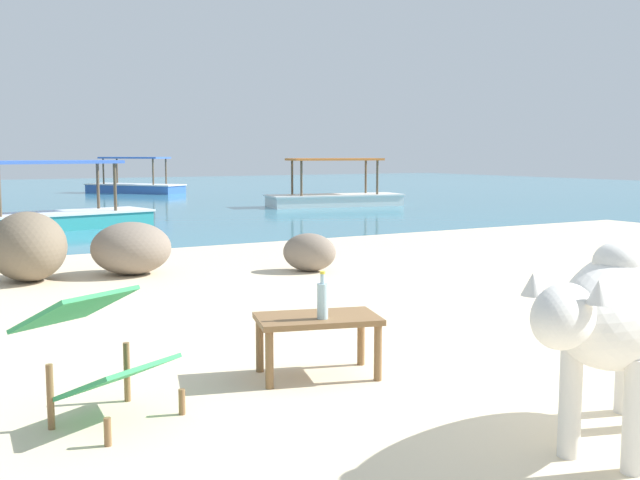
{
  "coord_description": "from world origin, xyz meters",
  "views": [
    {
      "loc": [
        -4.21,
        -3.69,
        1.44
      ],
      "look_at": [
        -0.33,
        3.0,
        0.55
      ],
      "focal_mm": 42.35,
      "sensor_mm": 36.0,
      "label": 1
    }
  ],
  "objects_px": {
    "bottle": "(323,300)",
    "boat_white": "(335,196)",
    "deck_chair_near": "(96,346)",
    "boat_teal": "(53,215)",
    "cow": "(630,309)",
    "boat_blue": "(135,185)",
    "low_bench_table": "(318,326)"
  },
  "relations": [
    {
      "from": "low_bench_table",
      "to": "boat_white",
      "type": "distance_m",
      "value": 15.69
    },
    {
      "from": "low_bench_table",
      "to": "boat_blue",
      "type": "height_order",
      "value": "boat_blue"
    },
    {
      "from": "boat_blue",
      "to": "boat_white",
      "type": "xyz_separation_m",
      "value": [
        2.67,
        -9.51,
        0.0
      ]
    },
    {
      "from": "bottle",
      "to": "boat_white",
      "type": "xyz_separation_m",
      "value": [
        8.23,
        13.45,
        -0.26
      ]
    },
    {
      "from": "bottle",
      "to": "boat_blue",
      "type": "bearing_deg",
      "value": 76.37
    },
    {
      "from": "deck_chair_near",
      "to": "boat_teal",
      "type": "distance_m",
      "value": 10.93
    },
    {
      "from": "boat_white",
      "to": "boat_teal",
      "type": "height_order",
      "value": "same"
    },
    {
      "from": "deck_chair_near",
      "to": "boat_white",
      "type": "height_order",
      "value": "boat_white"
    },
    {
      "from": "boat_white",
      "to": "boat_teal",
      "type": "bearing_deg",
      "value": -151.59
    },
    {
      "from": "low_bench_table",
      "to": "boat_blue",
      "type": "bearing_deg",
      "value": 92.67
    },
    {
      "from": "cow",
      "to": "boat_white",
      "type": "bearing_deg",
      "value": -136.55
    },
    {
      "from": "boat_white",
      "to": "boat_teal",
      "type": "xyz_separation_m",
      "value": [
        -7.79,
        -2.63,
        0.0
      ]
    },
    {
      "from": "low_bench_table",
      "to": "deck_chair_near",
      "type": "height_order",
      "value": "deck_chair_near"
    },
    {
      "from": "boat_blue",
      "to": "cow",
      "type": "bearing_deg",
      "value": 132.39
    },
    {
      "from": "boat_white",
      "to": "bottle",
      "type": "bearing_deg",
      "value": -111.7
    },
    {
      "from": "bottle",
      "to": "boat_white",
      "type": "bearing_deg",
      "value": 58.52
    },
    {
      "from": "cow",
      "to": "boat_blue",
      "type": "height_order",
      "value": "boat_blue"
    },
    {
      "from": "boat_white",
      "to": "boat_blue",
      "type": "bearing_deg",
      "value": 115.44
    },
    {
      "from": "deck_chair_near",
      "to": "boat_teal",
      "type": "relative_size",
      "value": 0.24
    },
    {
      "from": "cow",
      "to": "boat_teal",
      "type": "xyz_separation_m",
      "value": [
        -0.32,
        12.44,
        -0.41
      ]
    },
    {
      "from": "low_bench_table",
      "to": "deck_chair_near",
      "type": "relative_size",
      "value": 0.92
    },
    {
      "from": "low_bench_table",
      "to": "boat_white",
      "type": "height_order",
      "value": "boat_white"
    },
    {
      "from": "boat_blue",
      "to": "bottle",
      "type": "bearing_deg",
      "value": 129.83
    },
    {
      "from": "deck_chair_near",
      "to": "boat_teal",
      "type": "xyz_separation_m",
      "value": [
        1.81,
        10.78,
        -0.13
      ]
    },
    {
      "from": "bottle",
      "to": "deck_chair_near",
      "type": "xyz_separation_m",
      "value": [
        -1.37,
        0.04,
        -0.12
      ]
    },
    {
      "from": "bottle",
      "to": "deck_chair_near",
      "type": "distance_m",
      "value": 1.38
    },
    {
      "from": "deck_chair_near",
      "to": "boat_white",
      "type": "relative_size",
      "value": 0.24
    },
    {
      "from": "deck_chair_near",
      "to": "cow",
      "type": "bearing_deg",
      "value": 24.4
    },
    {
      "from": "boat_white",
      "to": "boat_teal",
      "type": "distance_m",
      "value": 8.22
    },
    {
      "from": "bottle",
      "to": "boat_white",
      "type": "relative_size",
      "value": 0.08
    },
    {
      "from": "low_bench_table",
      "to": "boat_teal",
      "type": "height_order",
      "value": "boat_teal"
    },
    {
      "from": "boat_teal",
      "to": "low_bench_table",
      "type": "bearing_deg",
      "value": -102.73
    }
  ]
}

